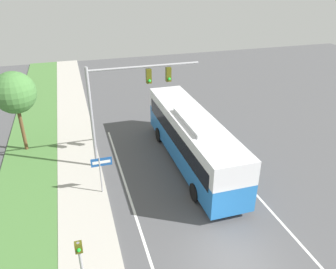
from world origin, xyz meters
The scene contains 7 objects.
ground_plane centered at (0.00, 0.00, 0.00)m, with size 80.00×80.00×0.00m, color #4C4C4F.
lane_divider_far centered at (3.60, 0.00, 0.00)m, with size 0.14×30.00×0.01m.
bus centered at (1.14, 8.50, 2.07)m, with size 2.68×12.35×3.74m.
signal_gantry centered at (-2.94, 9.88, 4.91)m, with size 7.08×0.41×6.84m.
pedestrian_signal centered at (-6.52, 0.26, 1.91)m, with size 0.28×0.34×2.78m.
street_sign centered at (-4.99, 6.87, 1.74)m, with size 1.19×0.08×2.45m.
roadside_tree centered at (-9.75, 13.77, 4.43)m, with size 2.88×2.88×5.79m.
Camera 1 is at (-5.96, -9.37, 11.82)m, focal length 35.00 mm.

